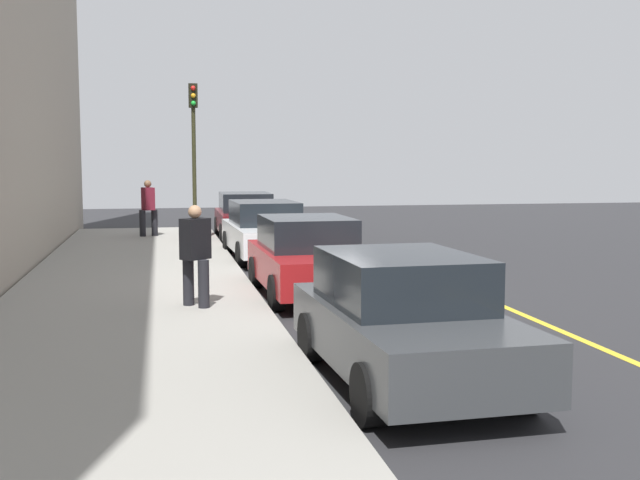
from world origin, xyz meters
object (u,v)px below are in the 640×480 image
object	(u,v)px
parked_car_charcoal	(404,320)
traffic_light_pole	(194,136)
parked_car_red	(308,257)
pedestrian_burgundy_coat	(148,206)
parked_car_white	(265,230)
pedestrian_black_coat	(195,253)
parked_car_maroon	(246,216)

from	to	relation	value
parked_car_charcoal	traffic_light_pole	world-z (taller)	traffic_light_pole
parked_car_red	pedestrian_burgundy_coat	xyz separation A→B (m)	(-11.18, -3.13, 0.35)
traffic_light_pole	pedestrian_burgundy_coat	bearing A→B (deg)	-144.67
parked_car_white	parked_car_red	bearing A→B (deg)	0.52
parked_car_charcoal	pedestrian_black_coat	distance (m)	5.06
parked_car_charcoal	pedestrian_black_coat	size ratio (longest dim) A/B	2.44
parked_car_white	pedestrian_black_coat	world-z (taller)	pedestrian_black_coat
parked_car_maroon	pedestrian_black_coat	size ratio (longest dim) A/B	2.59
parked_car_charcoal	parked_car_white	bearing A→B (deg)	-179.66
parked_car_charcoal	pedestrian_black_coat	xyz separation A→B (m)	(-4.55, -2.20, 0.30)
pedestrian_black_coat	parked_car_red	bearing A→B (deg)	123.00
parked_car_charcoal	traffic_light_pole	bearing A→B (deg)	-173.43
parked_car_red	pedestrian_burgundy_coat	size ratio (longest dim) A/B	2.31
traffic_light_pole	parked_car_charcoal	bearing A→B (deg)	6.57
parked_car_maroon	pedestrian_burgundy_coat	size ratio (longest dim) A/B	2.46
parked_car_red	traffic_light_pole	size ratio (longest dim) A/B	0.89
parked_car_charcoal	traffic_light_pole	size ratio (longest dim) A/B	0.89
parked_car_maroon	parked_car_charcoal	size ratio (longest dim) A/B	1.06
parked_car_maroon	parked_car_white	size ratio (longest dim) A/B	0.95
parked_car_white	parked_car_red	distance (m)	5.80
pedestrian_burgundy_coat	pedestrian_black_coat	size ratio (longest dim) A/B	1.05
pedestrian_burgundy_coat	traffic_light_pole	size ratio (longest dim) A/B	0.38
parked_car_maroon	pedestrian_black_coat	distance (m)	12.76
traffic_light_pole	parked_car_maroon	bearing A→B (deg)	138.41
pedestrian_burgundy_coat	parked_car_charcoal	bearing A→B (deg)	10.39
traffic_light_pole	parked_car_white	bearing A→B (deg)	26.20
pedestrian_black_coat	traffic_light_pole	xyz separation A→B (m)	(-10.62, 0.45, 2.23)
pedestrian_burgundy_coat	pedestrian_black_coat	xyz separation A→B (m)	(12.59, 0.95, -0.05)
parked_car_red	parked_car_charcoal	xyz separation A→B (m)	(5.97, 0.02, -0.00)
parked_car_maroon	pedestrian_burgundy_coat	world-z (taller)	pedestrian_burgundy_coat
parked_car_maroon	parked_car_white	distance (m)	5.36
parked_car_maroon	traffic_light_pole	world-z (taller)	traffic_light_pole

